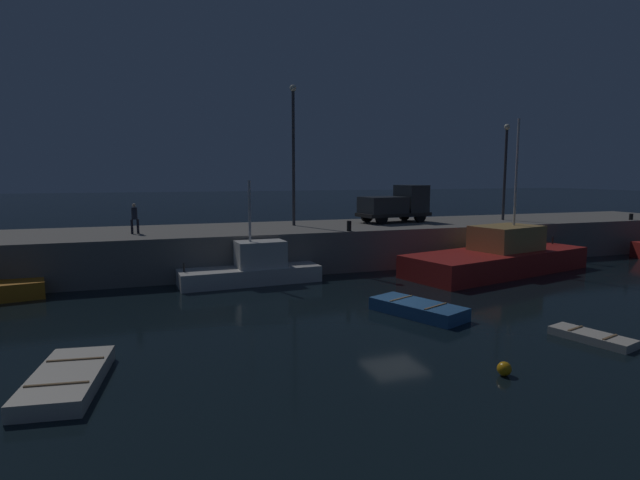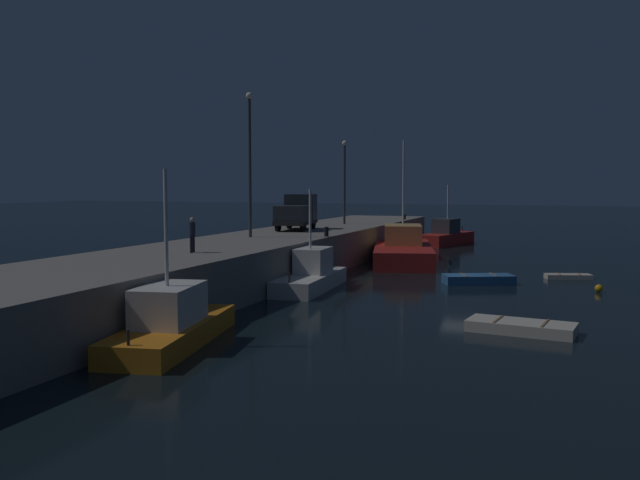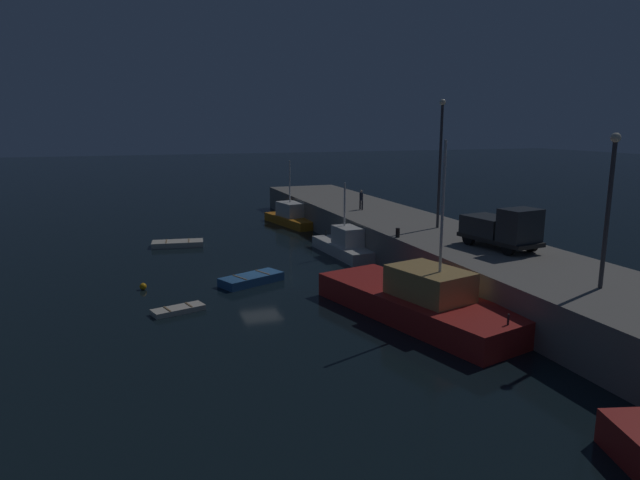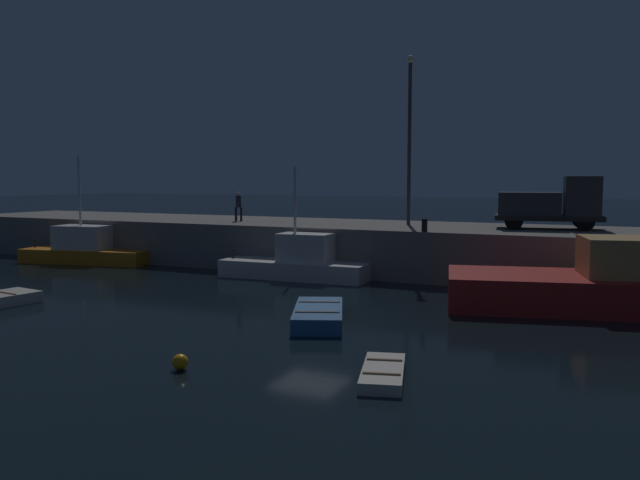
{
  "view_description": "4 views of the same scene",
  "coord_description": "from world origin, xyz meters",
  "px_view_note": "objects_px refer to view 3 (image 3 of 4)",
  "views": [
    {
      "loc": [
        -9.93,
        -19.14,
        5.9
      ],
      "look_at": [
        -0.32,
        9.09,
        2.04
      ],
      "focal_mm": 28.49,
      "sensor_mm": 36.0,
      "label": 1
    },
    {
      "loc": [
        -40.09,
        -5.82,
        5.88
      ],
      "look_at": [
        -1.82,
        8.33,
        2.54
      ],
      "focal_mm": 38.32,
      "sensor_mm": 36.0,
      "label": 2
    },
    {
      "loc": [
        34.58,
        -8.16,
        9.95
      ],
      "look_at": [
        -3.44,
        5.37,
        1.6
      ],
      "focal_mm": 31.47,
      "sensor_mm": 36.0,
      "label": 3
    },
    {
      "loc": [
        10.24,
        -20.52,
        4.97
      ],
      "look_at": [
        -3.09,
        7.25,
        2.06
      ],
      "focal_mm": 36.01,
      "sensor_mm": 36.0,
      "label": 4
    }
  ],
  "objects_px": {
    "fishing_boat_white": "(292,217)",
    "utility_truck": "(502,228)",
    "dockworker": "(361,199)",
    "dinghy_orange_near": "(178,310)",
    "rowboat_white_mid": "(178,244)",
    "fishing_boat_orange": "(345,245)",
    "bollard_west": "(398,233)",
    "lamp_post_west": "(440,155)",
    "mooring_buoy_near": "(143,286)",
    "dinghy_red_small": "(251,279)",
    "fishing_trawler_red": "(420,301)",
    "lamp_post_east": "(609,198)"
  },
  "relations": [
    {
      "from": "lamp_post_west",
      "to": "fishing_boat_orange",
      "type": "bearing_deg",
      "value": -124.77
    },
    {
      "from": "dinghy_orange_near",
      "to": "utility_truck",
      "type": "bearing_deg",
      "value": 84.01
    },
    {
      "from": "fishing_boat_white",
      "to": "utility_truck",
      "type": "bearing_deg",
      "value": 12.23
    },
    {
      "from": "lamp_post_west",
      "to": "dockworker",
      "type": "bearing_deg",
      "value": -170.29
    },
    {
      "from": "fishing_trawler_red",
      "to": "lamp_post_east",
      "type": "distance_m",
      "value": 10.13
    },
    {
      "from": "utility_truck",
      "to": "dockworker",
      "type": "xyz_separation_m",
      "value": [
        -17.56,
        -1.59,
        -0.28
      ]
    },
    {
      "from": "mooring_buoy_near",
      "to": "lamp_post_east",
      "type": "xyz_separation_m",
      "value": [
        15.55,
        19.78,
        6.48
      ]
    },
    {
      "from": "bollard_west",
      "to": "dinghy_orange_near",
      "type": "bearing_deg",
      "value": -77.32
    },
    {
      "from": "fishing_boat_white",
      "to": "dinghy_red_small",
      "type": "distance_m",
      "value": 21.4
    },
    {
      "from": "lamp_post_west",
      "to": "dinghy_red_small",
      "type": "bearing_deg",
      "value": -84.58
    },
    {
      "from": "dinghy_red_small",
      "to": "mooring_buoy_near",
      "type": "bearing_deg",
      "value": -97.36
    },
    {
      "from": "lamp_post_east",
      "to": "utility_truck",
      "type": "bearing_deg",
      "value": 173.66
    },
    {
      "from": "lamp_post_west",
      "to": "lamp_post_east",
      "type": "height_order",
      "value": "lamp_post_west"
    },
    {
      "from": "fishing_boat_orange",
      "to": "dockworker",
      "type": "bearing_deg",
      "value": 146.65
    },
    {
      "from": "dinghy_red_small",
      "to": "lamp_post_east",
      "type": "height_order",
      "value": "lamp_post_east"
    },
    {
      "from": "lamp_post_west",
      "to": "dockworker",
      "type": "xyz_separation_m",
      "value": [
        -10.0,
        -1.71,
        -4.28
      ]
    },
    {
      "from": "fishing_trawler_red",
      "to": "fishing_boat_orange",
      "type": "distance_m",
      "value": 14.79
    },
    {
      "from": "fishing_trawler_red",
      "to": "lamp_post_east",
      "type": "xyz_separation_m",
      "value": [
        5.33,
        6.41,
        5.75
      ]
    },
    {
      "from": "fishing_boat_orange",
      "to": "rowboat_white_mid",
      "type": "height_order",
      "value": "fishing_boat_orange"
    },
    {
      "from": "dinghy_orange_near",
      "to": "bollard_west",
      "type": "xyz_separation_m",
      "value": [
        -3.34,
        14.85,
        2.66
      ]
    },
    {
      "from": "dinghy_orange_near",
      "to": "fishing_boat_orange",
      "type": "bearing_deg",
      "value": 125.05
    },
    {
      "from": "dinghy_red_small",
      "to": "lamp_post_west",
      "type": "height_order",
      "value": "lamp_post_west"
    },
    {
      "from": "rowboat_white_mid",
      "to": "mooring_buoy_near",
      "type": "xyz_separation_m",
      "value": [
        12.1,
        -3.26,
        -0.01
      ]
    },
    {
      "from": "fishing_boat_white",
      "to": "bollard_west",
      "type": "distance_m",
      "value": 20.6
    },
    {
      "from": "utility_truck",
      "to": "dockworker",
      "type": "height_order",
      "value": "utility_truck"
    },
    {
      "from": "mooring_buoy_near",
      "to": "utility_truck",
      "type": "relative_size",
      "value": 0.08
    },
    {
      "from": "fishing_boat_white",
      "to": "utility_truck",
      "type": "xyz_separation_m",
      "value": [
        25.81,
        5.59,
        2.96
      ]
    },
    {
      "from": "utility_truck",
      "to": "rowboat_white_mid",
      "type": "bearing_deg",
      "value": -137.64
    },
    {
      "from": "dinghy_orange_near",
      "to": "dinghy_red_small",
      "type": "xyz_separation_m",
      "value": [
        -4.2,
        4.97,
        0.13
      ]
    },
    {
      "from": "fishing_boat_orange",
      "to": "dockworker",
      "type": "height_order",
      "value": "fishing_boat_orange"
    },
    {
      "from": "bollard_west",
      "to": "rowboat_white_mid",
      "type": "bearing_deg",
      "value": -136.32
    },
    {
      "from": "dockworker",
      "to": "lamp_post_east",
      "type": "bearing_deg",
      "value": 1.43
    },
    {
      "from": "utility_truck",
      "to": "dinghy_red_small",
      "type": "bearing_deg",
      "value": -113.67
    },
    {
      "from": "fishing_trawler_red",
      "to": "fishing_boat_orange",
      "type": "height_order",
      "value": "fishing_trawler_red"
    },
    {
      "from": "dinghy_orange_near",
      "to": "lamp_post_east",
      "type": "distance_m",
      "value": 21.99
    },
    {
      "from": "fishing_trawler_red",
      "to": "dockworker",
      "type": "xyz_separation_m",
      "value": [
        -20.73,
        5.76,
        2.55
      ]
    },
    {
      "from": "lamp_post_west",
      "to": "utility_truck",
      "type": "bearing_deg",
      "value": -0.91
    },
    {
      "from": "fishing_boat_orange",
      "to": "lamp_post_west",
      "type": "relative_size",
      "value": 0.84
    },
    {
      "from": "fishing_boat_orange",
      "to": "dinghy_orange_near",
      "type": "xyz_separation_m",
      "value": [
        9.51,
        -13.55,
        -0.63
      ]
    },
    {
      "from": "fishing_boat_orange",
      "to": "utility_truck",
      "type": "distance_m",
      "value": 13.14
    },
    {
      "from": "dinghy_orange_near",
      "to": "lamp_post_west",
      "type": "distance_m",
      "value": 21.44
    },
    {
      "from": "fishing_trawler_red",
      "to": "dockworker",
      "type": "distance_m",
      "value": 21.67
    },
    {
      "from": "fishing_trawler_red",
      "to": "bollard_west",
      "type": "distance_m",
      "value": 9.24
    },
    {
      "from": "dockworker",
      "to": "dinghy_orange_near",
      "type": "bearing_deg",
      "value": -48.42
    },
    {
      "from": "fishing_trawler_red",
      "to": "lamp_post_east",
      "type": "relative_size",
      "value": 1.83
    },
    {
      "from": "dockworker",
      "to": "mooring_buoy_near",
      "type": "bearing_deg",
      "value": -61.22
    },
    {
      "from": "fishing_boat_white",
      "to": "dockworker",
      "type": "xyz_separation_m",
      "value": [
        8.24,
        4.0,
        2.68
      ]
    },
    {
      "from": "rowboat_white_mid",
      "to": "dockworker",
      "type": "relative_size",
      "value": 2.47
    },
    {
      "from": "utility_truck",
      "to": "lamp_post_west",
      "type": "bearing_deg",
      "value": 179.09
    },
    {
      "from": "lamp_post_west",
      "to": "mooring_buoy_near",
      "type": "bearing_deg",
      "value": -88.61
    }
  ]
}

